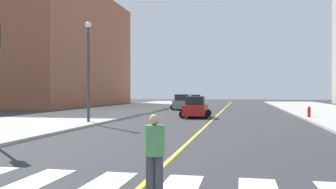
{
  "coord_description": "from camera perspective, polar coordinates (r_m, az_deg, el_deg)",
  "views": [
    {
      "loc": [
        2.33,
        -3.62,
        2.22
      ],
      "look_at": [
        -4.58,
        30.54,
        2.0
      ],
      "focal_mm": 39.22,
      "sensor_mm": 36.0,
      "label": 1
    }
  ],
  "objects": [
    {
      "name": "car_white_second",
      "position": [
        63.33,
        4.37,
        -0.88
      ],
      "size": [
        2.63,
        4.09,
        1.79
      ],
      "rotation": [
        0.0,
        0.0,
        0.05
      ],
      "color": "silver",
      "rests_on": "ground"
    },
    {
      "name": "street_lamp",
      "position": [
        26.31,
        -12.28,
        4.92
      ],
      "size": [
        0.44,
        0.44,
        7.01
      ],
      "color": "#38383D",
      "rests_on": "sidewalk_kerb_west"
    },
    {
      "name": "pedestrian_crossing",
      "position": [
        7.94,
        -2.12,
        -8.75
      ],
      "size": [
        0.43,
        0.43,
        1.75
      ],
      "rotation": [
        0.0,
        0.0,
        0.09
      ],
      "color": "#38383D",
      "rests_on": "ground"
    },
    {
      "name": "fire_hydrant",
      "position": [
        32.64,
        21.09,
        -2.54
      ],
      "size": [
        0.26,
        0.26,
        0.89
      ],
      "color": "red",
      "rests_on": "sidewalk_kerb_east"
    },
    {
      "name": "low_rise_brick_west",
      "position": [
        63.91,
        -17.12,
        6.66
      ],
      "size": [
        16.0,
        32.0,
        18.49
      ],
      "primitive_type": "cube",
      "color": "brown",
      "rests_on": "ground"
    },
    {
      "name": "sidewalk_kerb_west",
      "position": [
        27.81,
        -20.15,
        -4.08
      ],
      "size": [
        10.0,
        120.0,
        0.15
      ],
      "primitive_type": "cube",
      "color": "#B2ADA3",
      "rests_on": "ground"
    },
    {
      "name": "car_gray_third",
      "position": [
        46.14,
        2.31,
        -1.26
      ],
      "size": [
        2.72,
        4.35,
        1.94
      ],
      "rotation": [
        0.0,
        0.0,
        0.0
      ],
      "color": "slate",
      "rests_on": "ground"
    },
    {
      "name": "lane_divider_paint",
      "position": [
        43.74,
        8.37,
        -2.54
      ],
      "size": [
        0.16,
        80.0,
        0.01
      ],
      "primitive_type": "cube",
      "color": "yellow",
      "rests_on": "ground"
    },
    {
      "name": "car_red_nearest",
      "position": [
        32.12,
        4.32,
        -2.04
      ],
      "size": [
        2.66,
        4.2,
        1.86
      ],
      "rotation": [
        0.0,
        0.0,
        0.02
      ],
      "color": "red",
      "rests_on": "ground"
    }
  ]
}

